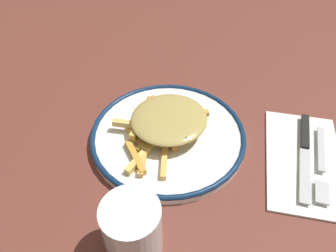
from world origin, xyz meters
TOP-DOWN VIEW (x-y plane):
  - ground_plane at (0.00, 0.00)m, footprint 2.60×2.60m
  - plate at (0.00, 0.00)m, footprint 0.30×0.30m
  - fries_heap at (0.00, -0.01)m, footprint 0.21×0.22m
  - napkin at (-0.25, -0.00)m, footprint 0.14×0.24m
  - fork at (-0.28, 0.01)m, footprint 0.03×0.18m
  - knife at (-0.25, -0.02)m, footprint 0.03×0.21m
  - water_glass at (0.00, 0.22)m, footprint 0.08×0.08m

SIDE VIEW (x-z plane):
  - ground_plane at x=0.00m, z-range 0.00..0.00m
  - napkin at x=-0.25m, z-range 0.00..0.01m
  - plate at x=0.00m, z-range 0.00..0.02m
  - fork at x=-0.28m, z-range 0.01..0.01m
  - knife at x=-0.25m, z-range 0.01..0.02m
  - fries_heap at x=0.00m, z-range 0.02..0.06m
  - water_glass at x=0.00m, z-range 0.00..0.10m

